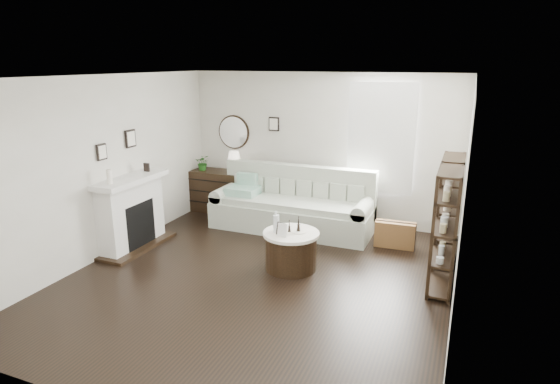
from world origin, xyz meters
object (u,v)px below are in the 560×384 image
at_px(dresser, 219,191).
at_px(pedestal_table, 283,235).
at_px(sofa, 293,209).
at_px(drum_table, 291,250).

xyz_separation_m(dresser, pedestal_table, (2.16, -2.01, 0.10)).
distance_m(sofa, drum_table, 1.70).
distance_m(dresser, pedestal_table, 2.96).
relative_size(dresser, pedestal_table, 2.22).
height_order(sofa, pedestal_table, sofa).
height_order(dresser, drum_table, dresser).
height_order(sofa, drum_table, sofa).
distance_m(sofa, pedestal_table, 1.70).
xyz_separation_m(sofa, drum_table, (0.57, -1.60, -0.08)).
bearing_deg(pedestal_table, drum_table, 15.98).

